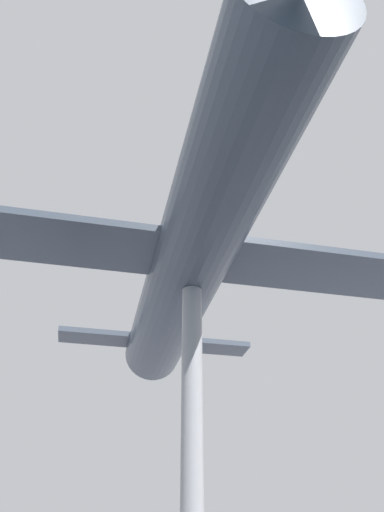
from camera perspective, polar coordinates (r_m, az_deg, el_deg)
name	(u,v)px	position (r m, az deg, el deg)	size (l,w,h in m)	color
support_pylon_central	(192,454)	(10.59, 0.00, -21.71)	(0.46, 0.46, 7.33)	#B7B7BC
suspended_airplane	(194,250)	(12.09, 0.25, 0.67)	(20.61, 15.33, 3.40)	#4C5666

